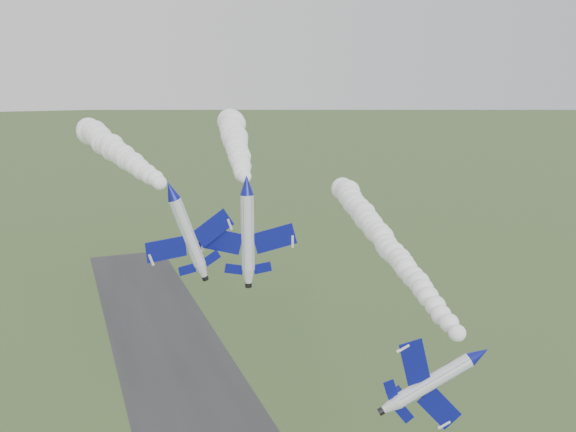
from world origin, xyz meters
The scene contains 6 objects.
jet_lead centered at (15.48, -7.94, 34.51)m, with size 5.44×12.09×8.82m.
smoke_trail_jet_lead centered at (25.31, 29.85, 35.95)m, with size 4.56×71.82×4.56m, color white, non-canonical shape.
jet_pair_left centered at (-8.54, 18.74, 47.27)m, with size 10.55×13.27×4.33m.
smoke_trail_jet_pair_left centered at (-11.64, 51.14, 48.44)m, with size 4.76×58.07×4.76m, color white, non-canonical shape.
jet_pair_right centered at (0.72, 19.13, 47.30)m, with size 12.15×14.22×3.52m.
smoke_trail_jet_pair_right centered at (10.49, 58.77, 48.37)m, with size 5.80×74.69×5.80m, color white, non-canonical shape.
Camera 1 is at (-21.15, -54.48, 60.90)m, focal length 40.00 mm.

